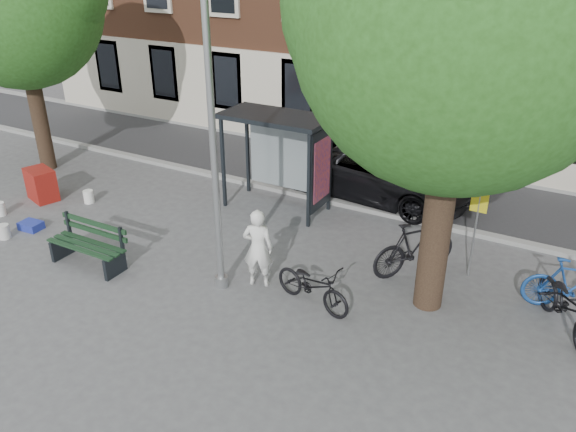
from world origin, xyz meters
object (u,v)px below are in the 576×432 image
Objects in this scene: lamppost at (214,163)px; car_dark at (380,172)px; painter at (258,248)px; bench at (89,247)px; red_stand at (41,184)px; bike_d at (415,247)px; notice_sign at (477,215)px; bus_shelter at (291,142)px; bike_c at (568,306)px; bike_a at (313,285)px; bike_b at (574,285)px.

car_dark is (1.17, 6.10, -2.04)m from lamppost.
painter is 0.90× the size of bench.
car_dark is 5.93× the size of red_stand.
notice_sign is at bearing -121.19° from bike_d.
lamppost is 2.93× the size of bike_d.
bike_d is (3.96, -1.57, -1.29)m from bus_shelter.
painter is at bearing 161.27° from bike_c.
bench is 5.21m from bike_a.
bike_a is at bearing -55.45° from bus_shelter.
bench reaches higher than red_stand.
bus_shelter is at bearing 24.03° from red_stand.
lamppost is 2.85× the size of bike_c.
painter reaches higher than red_stand.
bus_shelter is 7.22m from red_stand.
lamppost is at bearing -81.57° from bus_shelter.
bike_a is 2.60m from bike_d.
bike_a is at bearing 103.13° from bike_b.
bench is at bearing -117.41° from bus_shelter.
bus_shelter is at bearing 62.09° from bench.
bike_b reaches higher than bike_a.
bus_shelter reaches higher than bike_d.
bike_d is at bearing -157.44° from notice_sign.
bike_b is 0.94× the size of notice_sign.
notice_sign reaches higher than bike_b.
bike_c is at bearing -123.47° from car_dark.
bike_b is at bearing -178.74° from painter.
painter is 4.62m from notice_sign.
red_stand is at bearing 97.85° from bike_a.
car_dark reaches higher than bike_d.
bench is at bearing -26.07° from red_stand.
bike_a is 0.85× the size of bike_c.
red_stand is (-3.96, 1.94, -0.01)m from bench.
lamppost is 3.95m from bench.
bike_b is at bearing 56.19° from bike_c.
bus_shelter is 1.48× the size of bench.
lamppost reaches higher than car_dark.
lamppost is 3.50× the size of painter.
bench is 2.14× the size of red_stand.
bike_c is (5.84, 1.41, -0.31)m from painter.
bike_d is (-3.13, 0.66, 0.06)m from bike_c.
car_dark is at bearing 57.38° from bench.
lamppost reaches higher than painter.
bike_a is (2.00, 0.32, -2.31)m from lamppost.
red_stand is (-13.57, -1.45, -0.12)m from bike_b.
notice_sign is at bearing 25.53° from bench.
bike_b is at bearing 22.34° from lamppost.
bench is at bearing -153.54° from notice_sign.
bike_a is (5.11, 1.03, 0.02)m from bench.
bus_shelter is 1.42× the size of notice_sign.
bus_shelter is 3.99m from painter.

